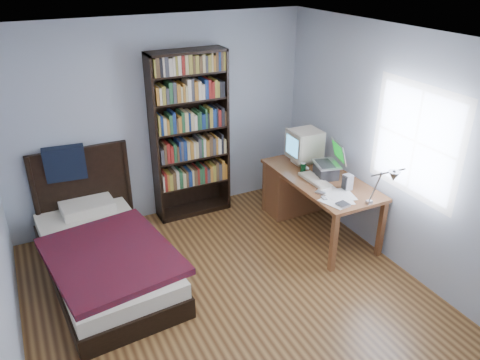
{
  "coord_description": "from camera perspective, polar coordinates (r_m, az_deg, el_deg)",
  "views": [
    {
      "loc": [
        -1.55,
        -3.21,
        3.11
      ],
      "look_at": [
        0.32,
        0.55,
        1.07
      ],
      "focal_mm": 35.0,
      "sensor_mm": 36.0,
      "label": 1
    }
  ],
  "objects": [
    {
      "name": "room",
      "position": [
        4.03,
        -0.21,
        -1.47
      ],
      "size": [
        4.2,
        4.24,
        2.5
      ],
      "color": "#543118",
      "rests_on": "ground"
    },
    {
      "name": "desk",
      "position": [
        6.03,
        7.22,
        -0.76
      ],
      "size": [
        0.75,
        1.58,
        0.73
      ],
      "color": "brown",
      "rests_on": "floor"
    },
    {
      "name": "crt_monitor",
      "position": [
        5.86,
        7.82,
        4.32
      ],
      "size": [
        0.38,
        0.36,
        0.43
      ],
      "color": "beige",
      "rests_on": "desk"
    },
    {
      "name": "laptop",
      "position": [
        5.56,
        10.61,
        1.49
      ],
      "size": [
        0.41,
        0.4,
        0.42
      ],
      "color": "#2D2D30",
      "rests_on": "desk"
    },
    {
      "name": "desk_lamp",
      "position": [
        4.62,
        17.83,
        0.14
      ],
      "size": [
        0.22,
        0.49,
        0.58
      ],
      "color": "#99999E",
      "rests_on": "desk"
    },
    {
      "name": "keyboard",
      "position": [
        5.47,
        9.14,
        0.0
      ],
      "size": [
        0.18,
        0.45,
        0.04
      ],
      "primitive_type": "cube",
      "rotation": [
        0.0,
        0.07,
        0.01
      ],
      "color": "#BAB39B",
      "rests_on": "desk"
    },
    {
      "name": "speaker",
      "position": [
        5.32,
        12.98,
        -0.26
      ],
      "size": [
        0.09,
        0.09,
        0.18
      ],
      "primitive_type": "cube",
      "rotation": [
        0.0,
        0.0,
        0.02
      ],
      "color": "#969698",
      "rests_on": "desk"
    },
    {
      "name": "soda_can",
      "position": [
        5.66,
        7.69,
        1.49
      ],
      "size": [
        0.06,
        0.06,
        0.11
      ],
      "primitive_type": "cylinder",
      "color": "#073519",
      "rests_on": "desk"
    },
    {
      "name": "mouse",
      "position": [
        5.76,
        8.03,
        1.49
      ],
      "size": [
        0.06,
        0.11,
        0.04
      ],
      "primitive_type": "ellipsoid",
      "color": "silver",
      "rests_on": "desk"
    },
    {
      "name": "phone_silver",
      "position": [
        5.2,
        9.78,
        -1.54
      ],
      "size": [
        0.09,
        0.12,
        0.02
      ],
      "primitive_type": "cube",
      "rotation": [
        0.0,
        0.0,
        0.42
      ],
      "color": "#B7B8BC",
      "rests_on": "desk"
    },
    {
      "name": "phone_grey",
      "position": [
        5.1,
        10.22,
        -2.19
      ],
      "size": [
        0.05,
        0.09,
        0.02
      ],
      "primitive_type": "cube",
      "rotation": [
        0.0,
        0.0,
        -0.17
      ],
      "color": "#969698",
      "rests_on": "desk"
    },
    {
      "name": "external_drive",
      "position": [
        5.0,
        12.42,
        -2.96
      ],
      "size": [
        0.13,
        0.13,
        0.02
      ],
      "primitive_type": "cube",
      "rotation": [
        0.0,
        0.0,
        0.11
      ],
      "color": "#969698",
      "rests_on": "desk"
    },
    {
      "name": "bookshelf",
      "position": [
        5.85,
        -6.1,
        5.3
      ],
      "size": [
        0.95,
        0.3,
        2.11
      ],
      "color": "black",
      "rests_on": "floor"
    },
    {
      "name": "bed",
      "position": [
        5.22,
        -16.39,
        -8.41
      ],
      "size": [
        1.32,
        2.22,
        1.16
      ],
      "color": "black",
      "rests_on": "floor"
    }
  ]
}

